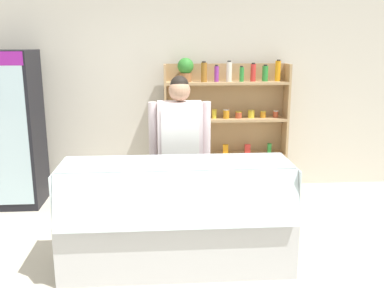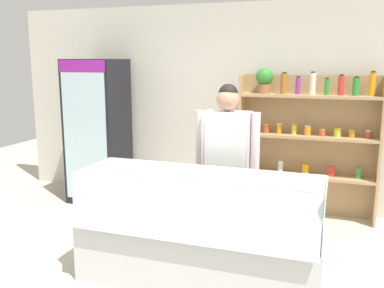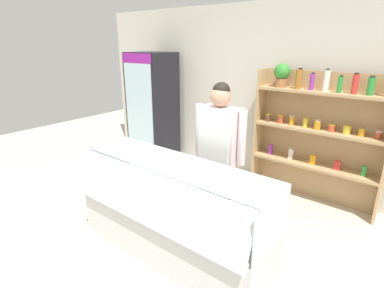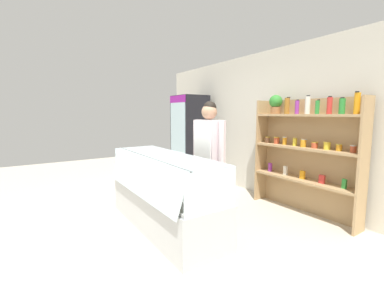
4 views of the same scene
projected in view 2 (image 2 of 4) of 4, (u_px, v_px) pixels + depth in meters
ground_plane at (187, 279)px, 3.91m from camera, size 12.00×12.00×0.00m
back_wall at (244, 106)px, 5.77m from camera, size 6.80×0.10×2.70m
drinks_fridge at (98, 131)px, 5.96m from camera, size 0.72×0.67×1.98m
shelving_unit at (305, 135)px, 5.34m from camera, size 1.69×0.29×1.87m
deli_display_case at (198, 249)px, 3.80m from camera, size 2.13×0.76×1.01m
shop_clerk at (227, 153)px, 4.30m from camera, size 0.66×0.25×1.74m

